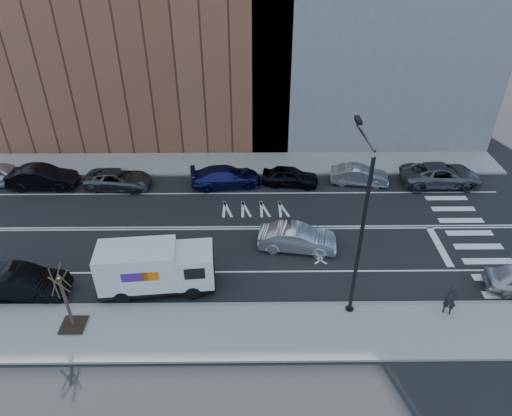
{
  "coord_description": "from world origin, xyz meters",
  "views": [
    {
      "loc": [
        1.97,
        -24.16,
        17.71
      ],
      "look_at": [
        2.2,
        0.25,
        1.4
      ],
      "focal_mm": 32.0,
      "sensor_mm": 36.0,
      "label": 1
    }
  ],
  "objects_px": {
    "far_parked_a": "(2,174)",
    "far_parked_b": "(43,177)",
    "pedestrian": "(450,300)",
    "driving_sedan": "(297,238)",
    "fedex_van": "(155,268)"
  },
  "relations": [
    {
      "from": "driving_sedan",
      "to": "pedestrian",
      "type": "distance_m",
      "value": 9.14
    },
    {
      "from": "far_parked_b",
      "to": "pedestrian",
      "type": "xyz_separation_m",
      "value": [
        25.58,
        -13.03,
        0.18
      ]
    },
    {
      "from": "far_parked_a",
      "to": "far_parked_b",
      "type": "distance_m",
      "value": 3.24
    },
    {
      "from": "fedex_van",
      "to": "driving_sedan",
      "type": "bearing_deg",
      "value": 18.25
    },
    {
      "from": "fedex_van",
      "to": "pedestrian",
      "type": "xyz_separation_m",
      "value": [
        15.24,
        -2.08,
        -0.48
      ]
    },
    {
      "from": "fedex_van",
      "to": "far_parked_a",
      "type": "bearing_deg",
      "value": 134.77
    },
    {
      "from": "far_parked_a",
      "to": "far_parked_b",
      "type": "height_order",
      "value": "far_parked_a"
    },
    {
      "from": "far_parked_a",
      "to": "driving_sedan",
      "type": "height_order",
      "value": "far_parked_a"
    },
    {
      "from": "far_parked_a",
      "to": "far_parked_b",
      "type": "relative_size",
      "value": 0.98
    },
    {
      "from": "fedex_van",
      "to": "driving_sedan",
      "type": "relative_size",
      "value": 1.35
    },
    {
      "from": "far_parked_a",
      "to": "pedestrian",
      "type": "xyz_separation_m",
      "value": [
        28.78,
        -13.51,
        0.17
      ]
    },
    {
      "from": "driving_sedan",
      "to": "far_parked_b",
      "type": "bearing_deg",
      "value": 75.41
    },
    {
      "from": "pedestrian",
      "to": "far_parked_b",
      "type": "bearing_deg",
      "value": 176.94
    },
    {
      "from": "fedex_van",
      "to": "pedestrian",
      "type": "distance_m",
      "value": 15.39
    },
    {
      "from": "fedex_van",
      "to": "pedestrian",
      "type": "bearing_deg",
      "value": -12.83
    }
  ]
}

